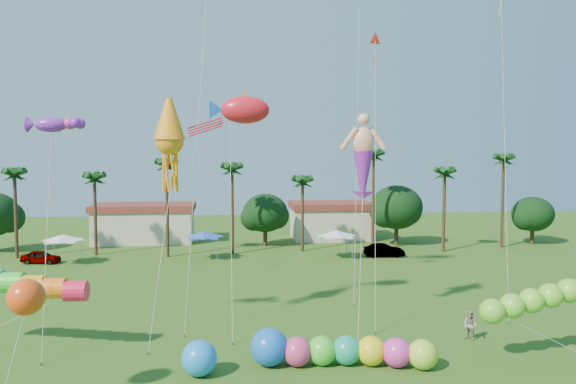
{
  "coord_description": "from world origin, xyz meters",
  "views": [
    {
      "loc": [
        -3.48,
        -22.25,
        11.27
      ],
      "look_at": [
        0.0,
        10.0,
        9.0
      ],
      "focal_mm": 35.0,
      "sensor_mm": 36.0,
      "label": 1
    }
  ],
  "objects": [
    {
      "name": "tree_line",
      "position": [
        3.57,
        44.0,
        4.28
      ],
      "size": [
        69.46,
        8.91,
        11.0
      ],
      "color": "#3A2819",
      "rests_on": "ground"
    },
    {
      "name": "buildings_row",
      "position": [
        -3.09,
        50.0,
        2.0
      ],
      "size": [
        35.0,
        7.0,
        4.0
      ],
      "color": "beige",
      "rests_on": "ground"
    },
    {
      "name": "tent_row",
      "position": [
        -6.0,
        36.33,
        2.75
      ],
      "size": [
        31.0,
        4.0,
        0.6
      ],
      "color": "white",
      "rests_on": "ground"
    },
    {
      "name": "car_a",
      "position": [
        -22.51,
        36.74,
        0.66
      ],
      "size": [
        4.09,
        2.15,
        1.33
      ],
      "primitive_type": "imported",
      "rotation": [
        0.0,
        0.0,
        1.41
      ],
      "color": "#4C4C54",
      "rests_on": "ground"
    },
    {
      "name": "car_b",
      "position": [
        13.35,
        36.48,
        0.71
      ],
      "size": [
        4.39,
        1.75,
        1.42
      ],
      "primitive_type": "imported",
      "rotation": [
        0.0,
        0.0,
        1.51
      ],
      "color": "#4C4C54",
      "rests_on": "ground"
    },
    {
      "name": "spectator_b",
      "position": [
        10.96,
        9.43,
        0.9
      ],
      "size": [
        1.06,
        1.11,
        1.81
      ],
      "primitive_type": "imported",
      "rotation": [
        0.0,
        0.0,
        -0.99
      ],
      "color": "#A19086",
      "rests_on": "ground"
    },
    {
      "name": "caterpillar_inflatable",
      "position": [
        2.15,
        6.27,
        0.84
      ],
      "size": [
        9.84,
        3.28,
        2.01
      ],
      "rotation": [
        0.0,
        0.0,
        -0.15
      ],
      "color": "#DB397A",
      "rests_on": "ground"
    },
    {
      "name": "blue_ball",
      "position": [
        -4.98,
        5.72,
        0.91
      ],
      "size": [
        1.81,
        1.81,
        1.81
      ],
      "primitive_type": "sphere",
      "color": "#1B86FB",
      "rests_on": "ground"
    },
    {
      "name": "rainbow_tube",
      "position": [
        -14.03,
        9.53,
        3.6
      ],
      "size": [
        9.82,
        3.31,
        4.18
      ],
      "color": "#F81B48",
      "rests_on": "ground"
    },
    {
      "name": "green_worm",
      "position": [
        10.58,
        5.91,
        2.8
      ],
      "size": [
        9.31,
        4.05,
        3.61
      ],
      "color": "#71D42F",
      "rests_on": "ground"
    },
    {
      "name": "orange_ball_kite",
      "position": [
        -12.1,
        2.44,
        5.1
      ],
      "size": [
        2.1,
        1.9,
        5.89
      ],
      "color": "#FA4814",
      "rests_on": "ground"
    },
    {
      "name": "merman_kite",
      "position": [
        5.38,
        13.83,
        10.65
      ],
      "size": [
        2.73,
        5.74,
        13.34
      ],
      "color": "#F9AB8D",
      "rests_on": "ground"
    },
    {
      "name": "fish_kite",
      "position": [
        -2.3,
        14.82,
        14.07
      ],
      "size": [
        5.0,
        5.97,
        15.07
      ],
      "color": "red",
      "rests_on": "ground"
    },
    {
      "name": "squid_kite",
      "position": [
        -7.0,
        12.79,
        11.96
      ],
      "size": [
        2.06,
        4.82,
        14.72
      ],
      "color": "orange",
      "rests_on": "ground"
    },
    {
      "name": "lobster_kite",
      "position": [
        -13.46,
        11.1,
        12.86
      ],
      "size": [
        3.55,
        4.44,
        13.49
      ],
      "color": "purple",
      "rests_on": "ground"
    },
    {
      "name": "delta_kite_red",
      "position": [
        6.32,
        14.65,
        18.29
      ],
      "size": [
        1.31,
        3.89,
        19.3
      ],
      "color": "red",
      "rests_on": "ground"
    }
  ]
}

